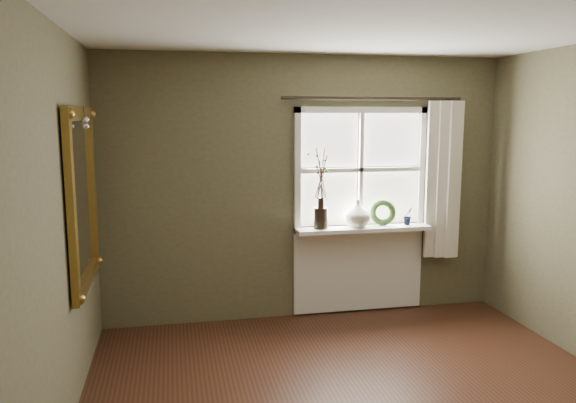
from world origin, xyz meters
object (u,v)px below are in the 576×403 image
(cream_vase, at_px, (357,213))
(wreath, at_px, (383,215))
(dark_jug, at_px, (321,218))
(gilt_mirror, at_px, (82,197))

(cream_vase, relative_size, wreath, 1.05)
(dark_jug, relative_size, wreath, 0.79)
(dark_jug, height_order, cream_vase, cream_vase)
(gilt_mirror, bearing_deg, dark_jug, 21.67)
(cream_vase, height_order, gilt_mirror, gilt_mirror)
(cream_vase, bearing_deg, dark_jug, 180.00)
(dark_jug, distance_m, wreath, 0.66)
(wreath, bearing_deg, cream_vase, -157.31)
(wreath, xyz_separation_m, gilt_mirror, (-2.74, -0.87, 0.39))
(wreath, height_order, gilt_mirror, gilt_mirror)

